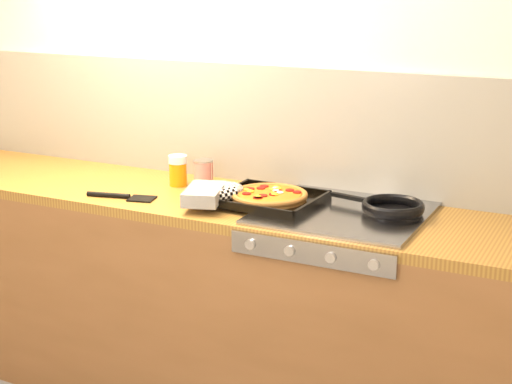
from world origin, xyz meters
The scene contains 9 objects.
room_shell centered at (0.00, 1.39, 1.15)m, with size 3.20×3.20×3.20m.
counter_run centered at (0.00, 1.10, 0.45)m, with size 3.20×0.62×0.90m.
stovetop centered at (0.45, 1.10, 0.91)m, with size 0.60×0.56×0.02m, color gray.
pizza_on_tray centered at (0.09, 1.06, 0.94)m, with size 0.51×0.43×0.06m.
frying_pan centered at (0.62, 1.15, 0.94)m, with size 0.40×0.27×0.04m.
tomato_can centered at (-0.21, 1.21, 0.96)m, with size 0.09×0.09×0.12m.
juice_glass centered at (-0.32, 1.19, 0.97)m, with size 0.09×0.09×0.13m.
wooden_spoon centered at (0.22, 1.27, 0.91)m, with size 0.30×0.05×0.02m.
black_spatula centered at (-0.41, 0.92, 0.91)m, with size 0.29×0.12×0.02m.
Camera 1 is at (1.39, -1.52, 1.76)m, focal length 55.00 mm.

